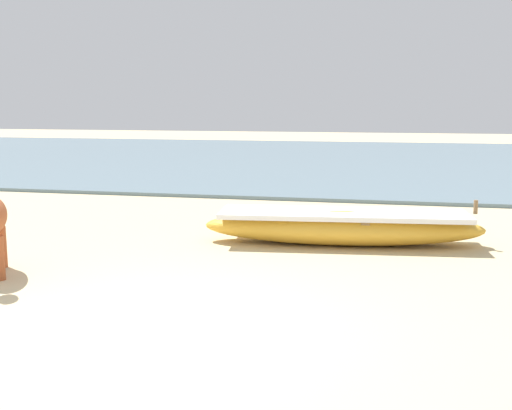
# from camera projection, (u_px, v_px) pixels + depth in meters

# --- Properties ---
(ground) EXTENTS (80.00, 80.00, 0.00)m
(ground) POSITION_uv_depth(u_px,v_px,m) (154.00, 330.00, 5.84)
(ground) COLOR #CCB789
(sea_water) EXTENTS (60.00, 20.00, 0.08)m
(sea_water) POSITION_uv_depth(u_px,v_px,m) (337.00, 159.00, 23.10)
(sea_water) COLOR slate
(sea_water) RESTS_ON ground
(fishing_boat_1) EXTENTS (4.18, 1.43, 0.69)m
(fishing_boat_1) POSITION_uv_depth(u_px,v_px,m) (343.00, 226.00, 9.36)
(fishing_boat_1) COLOR gold
(fishing_boat_1) RESTS_ON ground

